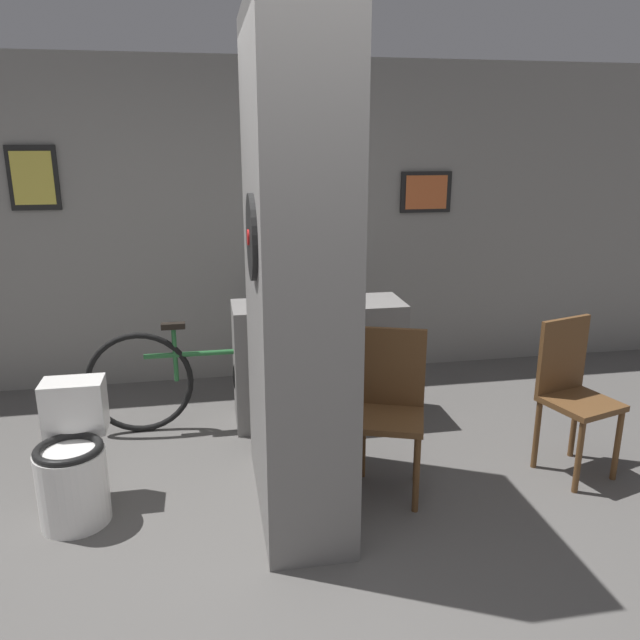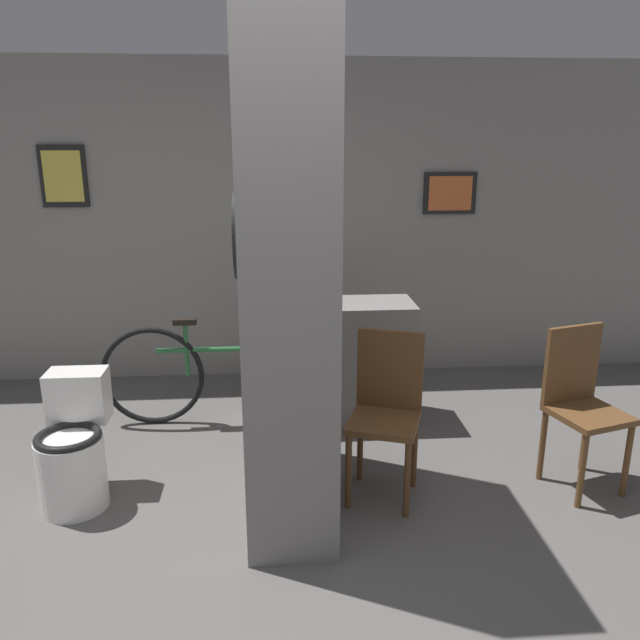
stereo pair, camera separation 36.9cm
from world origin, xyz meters
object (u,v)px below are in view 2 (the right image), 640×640
toilet (74,451)px  chair_near_pillar (386,407)px  bicycle (224,372)px  bottle_tall (317,289)px  chair_by_doorway (581,400)px

toilet → chair_near_pillar: chair_near_pillar is taller
chair_near_pillar → toilet: bearing=-161.3°
toilet → bicycle: (0.76, 0.98, 0.07)m
toilet → bottle_tall: bottle_tall is taller
toilet → bicycle: bearing=52.2°
chair_near_pillar → bicycle: size_ratio=0.55×
chair_near_pillar → bottle_tall: bearing=125.9°
toilet → bottle_tall: size_ratio=2.80×
toilet → chair_by_doorway: chair_by_doorway is taller
chair_near_pillar → chair_by_doorway: bearing=20.1°
toilet → chair_near_pillar: bearing=-0.8°
bottle_tall → chair_by_doorway: bearing=-35.7°
toilet → bicycle: bicycle is taller
toilet → chair_by_doorway: bearing=-0.2°
bicycle → bottle_tall: (0.68, 0.05, 0.59)m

